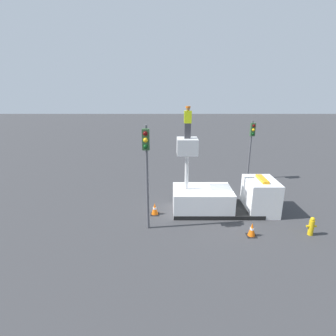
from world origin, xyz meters
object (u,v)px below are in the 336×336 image
object	(u,v)px
traffic_light_pole	(146,159)
fire_hydrant	(311,226)
bucket_truck	(223,197)
traffic_light_across	(251,139)
worker	(187,122)
traffic_cone_rear	(154,209)
traffic_cone_curbside	(252,230)

from	to	relation	value
traffic_light_pole	fire_hydrant	world-z (taller)	traffic_light_pole
bucket_truck	traffic_light_across	size ratio (longest dim) A/B	1.29
bucket_truck	traffic_light_pole	world-z (taller)	traffic_light_pole
bucket_truck	fire_hydrant	size ratio (longest dim) A/B	6.16
worker	traffic_light_pole	bearing A→B (deg)	-134.83
traffic_light_across	traffic_cone_rear	world-z (taller)	traffic_light_across
worker	traffic_cone_rear	world-z (taller)	worker
worker	traffic_light_across	world-z (taller)	worker
traffic_cone_rear	traffic_cone_curbside	size ratio (longest dim) A/B	0.99
bucket_truck	worker	size ratio (longest dim) A/B	3.48
traffic_light_pole	fire_hydrant	bearing A→B (deg)	-3.75
traffic_light_pole	fire_hydrant	distance (m)	8.94
traffic_light_across	traffic_cone_rear	distance (m)	10.00
traffic_light_pole	traffic_light_across	world-z (taller)	traffic_light_pole
traffic_light_pole	fire_hydrant	size ratio (longest dim) A/B	5.54
traffic_cone_rear	bucket_truck	bearing A→B (deg)	6.24
worker	traffic_cone_curbside	world-z (taller)	worker
traffic_cone_curbside	traffic_light_across	bearing A→B (deg)	74.87
bucket_truck	worker	world-z (taller)	worker
traffic_cone_rear	traffic_cone_curbside	bearing A→B (deg)	-25.15
traffic_light_pole	traffic_cone_rear	size ratio (longest dim) A/B	7.68
traffic_light_pole	traffic_cone_curbside	world-z (taller)	traffic_light_pole
bucket_truck	traffic_light_pole	bearing A→B (deg)	-153.66
bucket_truck	worker	distance (m)	4.93
bucket_truck	traffic_light_pole	distance (m)	5.65
worker	traffic_light_across	xyz separation A→B (m)	(5.42, 5.73, -1.99)
worker	traffic_cone_curbside	bearing A→B (deg)	-41.65
bucket_truck	traffic_light_pole	size ratio (longest dim) A/B	1.11
worker	traffic_light_across	distance (m)	8.13
traffic_light_pole	worker	bearing A→B (deg)	45.17
traffic_light_across	worker	bearing A→B (deg)	-133.45
traffic_cone_curbside	traffic_light_pole	bearing A→B (deg)	173.02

